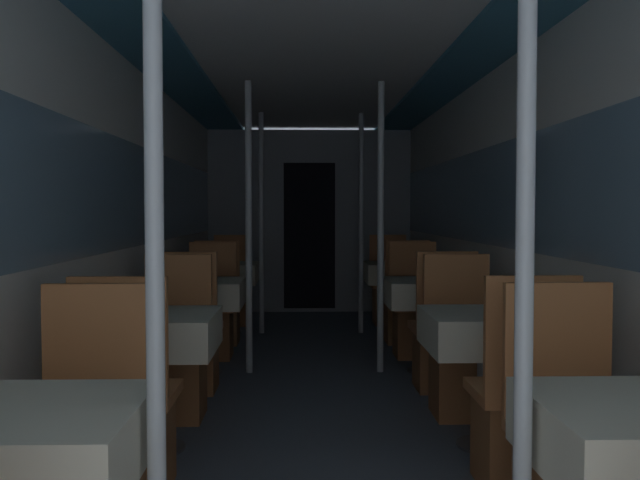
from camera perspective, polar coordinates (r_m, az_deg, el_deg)
wall_left at (r=4.99m, az=-15.17°, el=1.15°), size 0.05×10.11×2.27m
wall_right at (r=5.05m, az=14.50°, el=1.18°), size 0.05×10.11×2.27m
ceiling_panel at (r=4.96m, az=-0.25°, el=14.50°), size 2.57×10.11×0.07m
bulkhead_far at (r=8.91m, az=-0.86°, el=1.48°), size 2.52×0.09×2.27m
dining_table_left_0 at (r=2.22m, az=-22.68°, el=-15.31°), size 0.65×0.65×0.72m
chair_left_far_0 at (r=2.84m, az=-18.12°, el=-17.67°), size 0.42×0.42×0.99m
support_pole_left_0 at (r=2.02m, az=-13.08°, el=-1.54°), size 0.05×0.05×2.27m
dining_table_left_1 at (r=3.89m, az=-13.09°, el=-7.54°), size 0.65×0.65×0.72m
chair_left_near_1 at (r=3.41m, az=-15.07°, el=-14.21°), size 0.42×0.42×0.99m
chair_left_far_1 at (r=4.52m, az=-11.55°, el=-10.04°), size 0.42×0.42×0.99m
dining_table_left_2 at (r=5.64m, az=-9.46°, el=-4.44°), size 0.65×0.65×0.72m
chair_left_near_2 at (r=5.11m, az=-10.34°, el=-8.57°), size 0.42×0.42×0.99m
chair_left_far_2 at (r=6.25m, az=-8.70°, el=-6.54°), size 0.42×0.42×0.99m
support_pole_left_2 at (r=5.56m, az=-5.72°, el=0.98°), size 0.05×0.05×2.27m
dining_table_left_3 at (r=7.40m, az=-7.56°, el=-2.80°), size 0.65×0.65×0.72m
chair_left_near_3 at (r=6.86m, az=-8.06°, el=-5.75°), size 0.42×0.42×0.99m
chair_left_far_3 at (r=8.02m, az=-7.11°, el=-4.57°), size 0.42×0.42×0.99m
support_pole_left_3 at (r=7.35m, az=-4.72°, el=1.32°), size 0.05×0.05×2.27m
chair_right_far_0 at (r=2.91m, az=19.46°, el=-17.20°), size 0.42×0.42×0.99m
support_pole_right_0 at (r=2.07m, az=16.06°, el=-1.46°), size 0.05×0.05×2.27m
dining_table_right_1 at (r=3.94m, az=13.19°, el=-7.42°), size 0.65×0.65×0.72m
chair_right_near_1 at (r=3.46m, az=15.68°, el=-13.93°), size 0.42×0.42×0.99m
chair_right_far_1 at (r=4.56m, az=11.25°, el=-9.92°), size 0.42×0.42×0.99m
dining_table_right_2 at (r=5.67m, az=8.57°, el=-4.39°), size 0.65×0.65×0.72m
chair_right_near_2 at (r=5.15m, az=9.71°, el=-8.48°), size 0.42×0.42×0.99m
chair_right_far_2 at (r=6.29m, az=7.61°, el=-6.49°), size 0.42×0.42×0.99m
support_pole_right_2 at (r=5.58m, az=4.87°, el=0.99°), size 0.05×0.05×2.27m
dining_table_right_3 at (r=7.43m, az=6.14°, el=-2.78°), size 0.65×0.65×0.72m
chair_right_near_3 at (r=6.89m, az=6.79°, el=-5.71°), size 0.42×0.42×0.99m
chair_right_far_3 at (r=8.04m, az=5.57°, el=-4.54°), size 0.42×0.42×0.99m
support_pole_right_3 at (r=7.36m, az=3.31°, el=1.33°), size 0.05×0.05×2.27m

